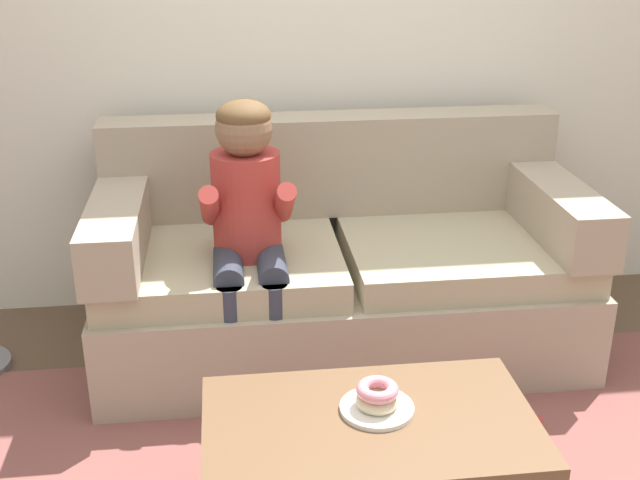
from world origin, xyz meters
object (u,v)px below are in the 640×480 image
at_px(person_child, 248,218).
at_px(donut, 376,401).
at_px(coffee_table, 370,433).
at_px(toy_controller, 511,427).
at_px(couch, 340,271).

height_order(person_child, donut, person_child).
height_order(coffee_table, person_child, person_child).
bearing_deg(toy_controller, person_child, 158.37).
bearing_deg(donut, person_child, 108.90).
bearing_deg(person_child, couch, 28.45).
bearing_deg(person_child, toy_controller, -29.46).
xyz_separation_m(donut, toy_controller, (0.58, 0.41, -0.43)).
xyz_separation_m(couch, coffee_table, (-0.09, -1.16, 0.04)).
bearing_deg(toy_controller, couch, 133.82).
bearing_deg(toy_controller, coffee_table, -135.24).
xyz_separation_m(coffee_table, toy_controller, (0.60, 0.45, -0.35)).
relative_size(coffee_table, toy_controller, 4.10).
xyz_separation_m(couch, person_child, (-0.38, -0.20, 0.33)).
relative_size(couch, donut, 16.14).
relative_size(coffee_table, donut, 7.71).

